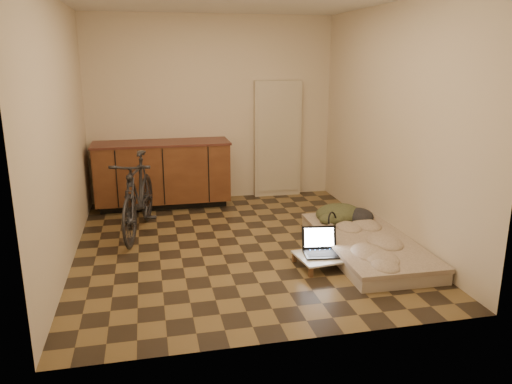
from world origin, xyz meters
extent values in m
cube|color=brown|center=(0.00, 0.00, 0.00)|extent=(3.50, 4.00, 0.00)
cube|color=beige|center=(0.00, 2.00, 1.30)|extent=(3.50, 0.00, 2.60)
cube|color=beige|center=(0.00, -2.00, 1.30)|extent=(3.50, 0.00, 2.60)
cube|color=beige|center=(-1.75, 0.00, 1.30)|extent=(0.00, 4.00, 2.60)
cube|color=beige|center=(1.75, 0.00, 1.30)|extent=(0.00, 4.00, 2.60)
cube|color=black|center=(-0.75, 1.74, 0.05)|extent=(1.70, 0.48, 0.10)
cube|color=#4B2715|center=(-0.75, 1.70, 0.49)|extent=(1.80, 0.60, 0.78)
cube|color=#4D241C|center=(-0.75, 1.70, 0.90)|extent=(1.84, 0.62, 0.03)
cube|color=beige|center=(0.95, 1.94, 0.85)|extent=(0.70, 0.10, 1.70)
imported|color=black|center=(-1.07, 0.62, 0.52)|extent=(0.78, 1.67, 1.04)
cube|color=#B6A792|center=(1.30, -0.49, 0.06)|extent=(0.92, 1.88, 0.12)
cube|color=#C1AC94|center=(1.30, -0.49, 0.14)|extent=(0.94, 1.90, 0.04)
cube|color=brown|center=(0.51, -0.97, 0.05)|extent=(0.04, 0.04, 0.10)
cube|color=brown|center=(0.46, -0.59, 0.05)|extent=(0.04, 0.04, 0.10)
cube|color=brown|center=(1.14, -0.90, 0.05)|extent=(0.04, 0.04, 0.10)
cube|color=brown|center=(1.09, -0.51, 0.05)|extent=(0.04, 0.04, 0.10)
cube|color=silver|center=(0.80, -0.74, 0.10)|extent=(0.74, 0.53, 0.02)
cube|color=black|center=(0.70, -0.75, 0.12)|extent=(0.38, 0.29, 0.02)
cube|color=black|center=(0.72, -0.59, 0.24)|extent=(0.36, 0.11, 0.23)
cube|color=white|center=(0.72, -0.59, 0.24)|extent=(0.31, 0.09, 0.18)
ellipsoid|color=silver|center=(0.99, -0.69, 0.13)|extent=(0.08, 0.11, 0.03)
camera|label=1|loc=(-0.94, -5.13, 2.02)|focal=35.00mm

